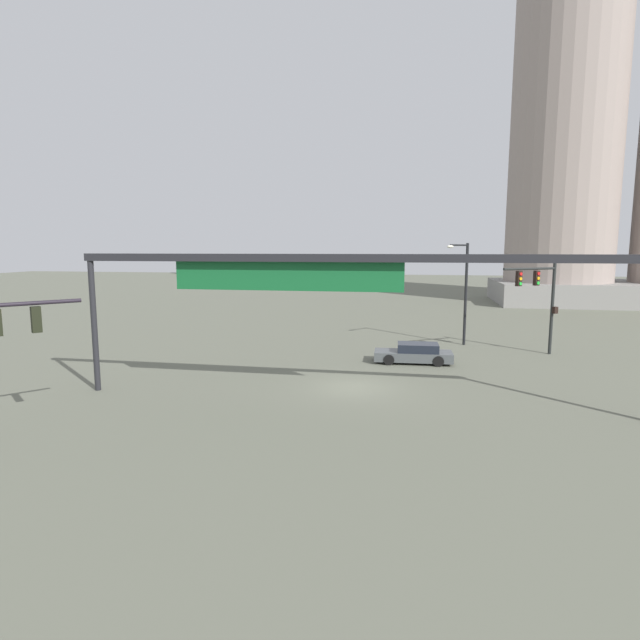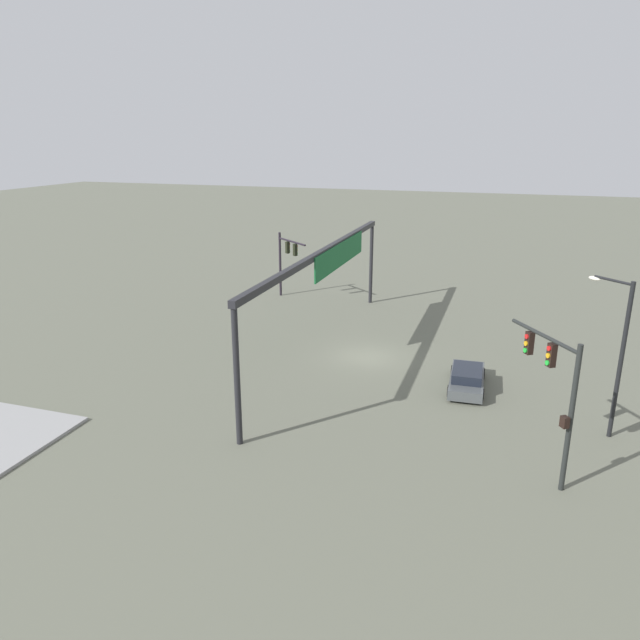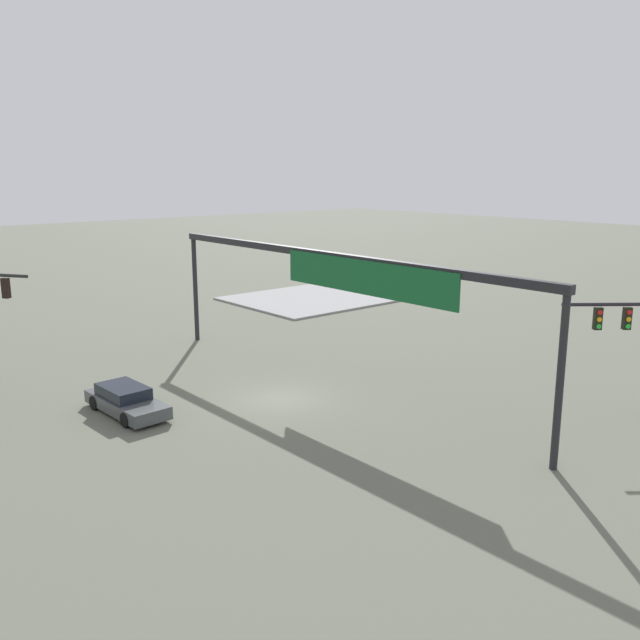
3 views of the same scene
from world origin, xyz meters
The scene contains 5 objects.
ground_plane centered at (0.00, 0.00, 0.00)m, with size 228.76×228.76×0.00m, color #5F6253.
sidewalk_corner centered at (17.96, -17.52, 0.07)m, with size 10.77×13.28×0.15m, color gray.
traffic_signal_near_corner centered at (-11.48, -9.92, 3.73)m, with size 2.75×3.34×5.43m.
overhead_sign_gantry centered at (-0.67, -2.85, 5.72)m, with size 25.07×0.43×6.68m.
sedan_car_approaching centered at (2.92, 6.21, 0.57)m, with size 4.75×2.02×1.21m.
Camera 3 is at (-23.79, 17.92, 10.43)m, focal length 37.69 mm.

